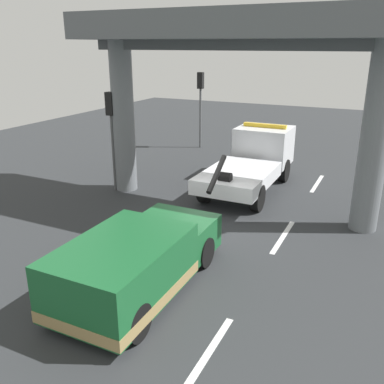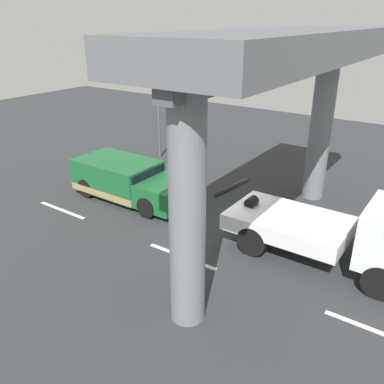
{
  "view_description": "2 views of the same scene",
  "coord_description": "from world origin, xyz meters",
  "px_view_note": "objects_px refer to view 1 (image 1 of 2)",
  "views": [
    {
      "loc": [
        -12.17,
        -5.13,
        5.79
      ],
      "look_at": [
        -1.88,
        -0.16,
        1.76
      ],
      "focal_mm": 39.37,
      "sensor_mm": 36.0,
      "label": 1
    },
    {
      "loc": [
        6.68,
        -11.48,
        7.15
      ],
      "look_at": [
        -1.08,
        -0.35,
        1.27
      ],
      "focal_mm": 37.78,
      "sensor_mm": 36.0,
      "label": 2
    }
  ],
  "objects_px": {
    "towed_van_green": "(137,263)",
    "traffic_light_mid": "(201,93)",
    "traffic_light_far": "(112,120)",
    "tow_truck_white": "(254,159)"
  },
  "relations": [
    {
      "from": "towed_van_green",
      "to": "traffic_light_far",
      "type": "height_order",
      "value": "traffic_light_far"
    },
    {
      "from": "tow_truck_white",
      "to": "traffic_light_far",
      "type": "height_order",
      "value": "traffic_light_far"
    },
    {
      "from": "traffic_light_mid",
      "to": "traffic_light_far",
      "type": "bearing_deg",
      "value": 180.0
    },
    {
      "from": "traffic_light_far",
      "to": "traffic_light_mid",
      "type": "distance_m",
      "value": 8.5
    },
    {
      "from": "tow_truck_white",
      "to": "towed_van_green",
      "type": "relative_size",
      "value": 1.4
    },
    {
      "from": "towed_van_green",
      "to": "traffic_light_mid",
      "type": "height_order",
      "value": "traffic_light_mid"
    },
    {
      "from": "tow_truck_white",
      "to": "traffic_light_far",
      "type": "bearing_deg",
      "value": 120.5
    },
    {
      "from": "tow_truck_white",
      "to": "traffic_light_mid",
      "type": "height_order",
      "value": "traffic_light_mid"
    },
    {
      "from": "towed_van_green",
      "to": "tow_truck_white",
      "type": "bearing_deg",
      "value": 0.01
    },
    {
      "from": "towed_van_green",
      "to": "traffic_light_mid",
      "type": "relative_size",
      "value": 1.21
    }
  ]
}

